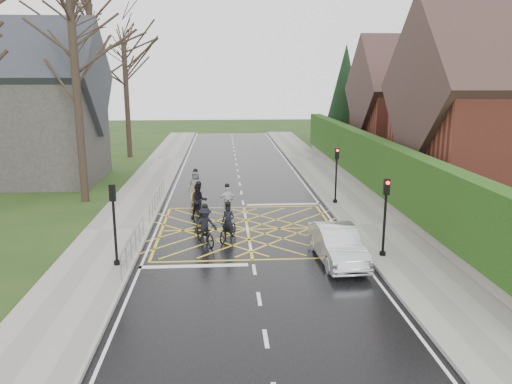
{
  "coord_description": "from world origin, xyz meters",
  "views": [
    {
      "loc": [
        -1.1,
        -22.31,
        7.02
      ],
      "look_at": [
        0.54,
        2.11,
        1.3
      ],
      "focal_mm": 35.0,
      "sensor_mm": 36.0,
      "label": 1
    }
  ],
  "objects": [
    {
      "name": "traffic_light_sw",
      "position": [
        -5.1,
        -4.5,
        1.66
      ],
      "size": [
        0.24,
        0.31,
        3.21
      ],
      "color": "black",
      "rests_on": "ground"
    },
    {
      "name": "ground",
      "position": [
        0.0,
        0.0,
        0.0
      ],
      "size": [
        120.0,
        120.0,
        0.0
      ],
      "primitive_type": "plane",
      "color": "#1D3311",
      "rests_on": "ground"
    },
    {
      "name": "stone_wall",
      "position": [
        7.75,
        6.0,
        0.35
      ],
      "size": [
        0.5,
        38.0,
        0.7
      ],
      "primitive_type": "cube",
      "color": "slate",
      "rests_on": "ground"
    },
    {
      "name": "cyclist_rear",
      "position": [
        -0.91,
        -1.41,
        0.56
      ],
      "size": [
        1.25,
        1.86,
        1.72
      ],
      "rotation": [
        0.0,
        0.0,
        -0.39
      ],
      "color": "black",
      "rests_on": "ground"
    },
    {
      "name": "tree_far",
      "position": [
        -9.3,
        22.0,
        7.19
      ],
      "size": [
        8.4,
        8.4,
        10.4
      ],
      "color": "black",
      "rests_on": "ground"
    },
    {
      "name": "cyclist_lead",
      "position": [
        -2.67,
        5.68,
        0.65
      ],
      "size": [
        1.06,
        2.03,
        1.88
      ],
      "rotation": [
        0.0,
        0.0,
        -0.21
      ],
      "color": "orange",
      "rests_on": "ground"
    },
    {
      "name": "tree_near",
      "position": [
        -9.0,
        6.0,
        7.91
      ],
      "size": [
        9.24,
        9.24,
        11.44
      ],
      "color": "black",
      "rests_on": "ground"
    },
    {
      "name": "conifer",
      "position": [
        10.75,
        26.0,
        4.99
      ],
      "size": [
        4.6,
        4.6,
        10.0
      ],
      "color": "black",
      "rests_on": "ground"
    },
    {
      "name": "church",
      "position": [
        -13.54,
        12.0,
        4.93
      ],
      "size": [
        8.8,
        7.8,
        11.0
      ],
      "color": "#2D2B28",
      "rests_on": "ground"
    },
    {
      "name": "sidewalk_right",
      "position": [
        6.0,
        0.0,
        0.07
      ],
      "size": [
        3.0,
        80.0,
        0.15
      ],
      "primitive_type": "cube",
      "color": "gray",
      "rests_on": "ground"
    },
    {
      "name": "sidewalk_left",
      "position": [
        -6.0,
        0.0,
        0.07
      ],
      "size": [
        3.0,
        80.0,
        0.15
      ],
      "primitive_type": "cube",
      "color": "gray",
      "rests_on": "ground"
    },
    {
      "name": "hedge",
      "position": [
        7.75,
        6.0,
        2.1
      ],
      "size": [
        0.9,
        38.0,
        2.8
      ],
      "primitive_type": "cube",
      "color": "#18320D",
      "rests_on": "stone_wall"
    },
    {
      "name": "traffic_light_se",
      "position": [
        5.1,
        -4.2,
        1.66
      ],
      "size": [
        0.24,
        0.31,
        3.21
      ],
      "rotation": [
        0.0,
        0.0,
        3.14
      ],
      "color": "black",
      "rests_on": "ground"
    },
    {
      "name": "road",
      "position": [
        0.0,
        0.0,
        0.01
      ],
      "size": [
        9.0,
        80.0,
        0.01
      ],
      "primitive_type": "cube",
      "color": "black",
      "rests_on": "ground"
    },
    {
      "name": "railing_north",
      "position": [
        -4.65,
        4.0,
        0.79
      ],
      "size": [
        0.05,
        6.04,
        1.03
      ],
      "color": "slate",
      "rests_on": "ground"
    },
    {
      "name": "traffic_light_ne",
      "position": [
        5.1,
        4.2,
        1.66
      ],
      "size": [
        0.24,
        0.31,
        3.21
      ],
      "rotation": [
        0.0,
        0.0,
        3.14
      ],
      "color": "black",
      "rests_on": "ground"
    },
    {
      "name": "railing_south",
      "position": [
        -4.65,
        -3.5,
        0.78
      ],
      "size": [
        0.05,
        5.04,
        1.03
      ],
      "color": "slate",
      "rests_on": "ground"
    },
    {
      "name": "house_far",
      "position": [
        14.75,
        18.0,
        4.36
      ],
      "size": [
        9.8,
        8.8,
        10.3
      ],
      "color": "maroon",
      "rests_on": "ground"
    },
    {
      "name": "tree_mid",
      "position": [
        -10.0,
        14.0,
        8.63
      ],
      "size": [
        10.08,
        10.08,
        12.48
      ],
      "color": "black",
      "rests_on": "ground"
    },
    {
      "name": "car",
      "position": [
        3.26,
        -4.35,
        0.69
      ],
      "size": [
        1.68,
        4.25,
        1.38
      ],
      "primitive_type": "imported",
      "rotation": [
        0.0,
        0.0,
        0.05
      ],
      "color": "silver",
      "rests_on": "ground"
    },
    {
      "name": "cyclist_mid",
      "position": [
        -1.9,
        -1.9,
        0.65
      ],
      "size": [
        1.34,
        1.91,
        1.77
      ],
      "rotation": [
        0.0,
        0.0,
        0.44
      ],
      "color": "black",
      "rests_on": "ground"
    },
    {
      "name": "cyclist_front",
      "position": [
        -0.91,
        2.43,
        0.62
      ],
      "size": [
        0.95,
        1.73,
        1.69
      ],
      "rotation": [
        0.0,
        0.0,
        0.15
      ],
      "color": "black",
      "rests_on": "ground"
    },
    {
      "name": "cyclist_back",
      "position": [
        -2.33,
        2.02,
        0.73
      ],
      "size": [
        0.96,
        1.98,
        1.92
      ],
      "rotation": [
        0.0,
        0.0,
        0.19
      ],
      "color": "black",
      "rests_on": "ground"
    }
  ]
}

